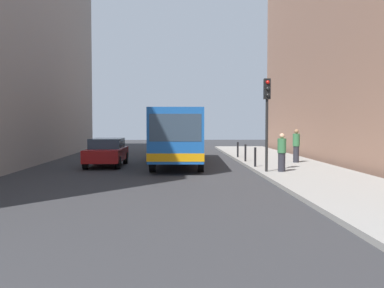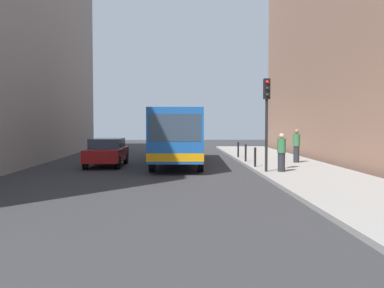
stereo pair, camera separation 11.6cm
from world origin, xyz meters
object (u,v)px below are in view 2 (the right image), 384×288
Objects in this scene: bollard_far at (238,150)px; bollard_near at (255,157)px; bollard_mid at (246,153)px; pedestrian_near_signal at (281,153)px; bus at (179,133)px; car_behind_bus at (173,142)px; traffic_light at (267,107)px; car_beside_bus at (107,151)px; pedestrian_mid_sidewalk at (296,146)px.

bollard_near is at bearing -90.00° from bollard_far.
pedestrian_near_signal is (0.77, -5.31, 0.37)m from bollard_mid.
bus is 6.54× the size of pedestrian_near_signal.
car_behind_bus is 4.75× the size of bollard_near.
pedestrian_near_signal reaches higher than bollard_mid.
traffic_light is (3.84, -5.34, 1.28)m from bus.
car_behind_bus is 16.01m from pedestrian_near_signal.
pedestrian_near_signal reaches higher than bollard_near.
bus is 4.89m from bollard_far.
car_beside_bus is at bearing 68.37° from car_behind_bus.
car_beside_bus is 4.65× the size of bollard_far.
traffic_light reaches higher than car_beside_bus.
traffic_light is 4.32× the size of bollard_far.
traffic_light is 5.50m from pedestrian_mid_sidewalk.
pedestrian_near_signal is at bearing 153.26° from car_beside_bus.
car_behind_bus is 1.10× the size of traffic_light.
bollard_near is (-0.10, 2.23, -2.38)m from traffic_light.
bollard_far is at bearing 90.00° from bollard_near.
bus reaches higher than car_beside_bus.
pedestrian_mid_sidewalk is at bearing 40.13° from bollard_near.
traffic_light is at bearing -87.44° from bollard_near.
bus is 11.69× the size of bollard_near.
traffic_light is 4.32× the size of bollard_near.
traffic_light is (4.23, -15.20, 2.22)m from car_behind_bus.
bollard_mid is at bearing -171.97° from car_beside_bus.
bollard_near is 3.50m from pedestrian_mid_sidewalk.
bollard_near is 0.56× the size of pedestrian_near_signal.
traffic_light is 3.27m from bollard_near.
bollard_mid is 1.00× the size of bollard_far.
bollard_far is at bearing -139.60° from bus.
bus is 11.69× the size of bollard_far.
pedestrian_mid_sidewalk is at bearing -157.08° from pedestrian_near_signal.
traffic_light is 2.26× the size of pedestrian_mid_sidewalk.
bus is 4.10m from car_beside_bus.
pedestrian_mid_sidewalk is at bearing -16.69° from bollard_mid.
pedestrian_mid_sidewalk reaches higher than bollard_mid.
pedestrian_mid_sidewalk reaches higher than car_behind_bus.
bollard_near and bollard_mid have the same top height.
pedestrian_near_signal is (4.90, -15.24, 0.21)m from car_behind_bus.
bollard_far is at bearing -129.12° from pedestrian_near_signal.
bollard_near is at bearing -115.75° from pedestrian_near_signal.
traffic_light reaches higher than bollard_mid.
traffic_light is at bearing -89.31° from bollard_far.
traffic_light is at bearing -47.95° from pedestrian_near_signal.
traffic_light reaches higher than car_behind_bus.
bus reaches higher than bollard_mid.
car_beside_bus reaches higher than bollard_mid.
bollard_far is at bearing -151.43° from car_beside_bus.
bus is at bearing 178.82° from bollard_mid.
car_beside_bus is 4.65× the size of bollard_mid.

